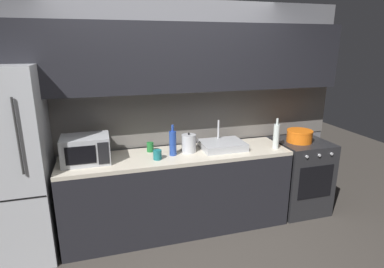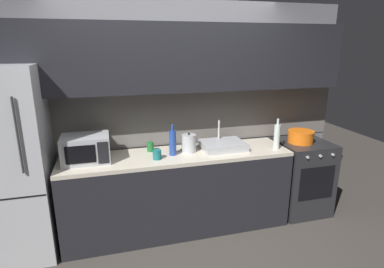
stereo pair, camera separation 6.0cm
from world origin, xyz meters
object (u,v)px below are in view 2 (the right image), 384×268
(mug_green, at_px, (150,147))
(mug_teal, at_px, (157,155))
(kettle, at_px, (189,143))
(wine_bottle_clear, at_px, (277,136))
(oven_range, at_px, (301,176))
(wine_bottle_blue, at_px, (173,143))
(microwave, at_px, (86,149))
(refrigerator, at_px, (11,165))
(cooking_pot, at_px, (301,137))

(mug_green, bearing_deg, mug_teal, -83.35)
(kettle, distance_m, mug_green, 0.43)
(wine_bottle_clear, bearing_deg, oven_range, 15.53)
(wine_bottle_blue, bearing_deg, mug_teal, -155.89)
(microwave, relative_size, kettle, 2.11)
(mug_teal, bearing_deg, wine_bottle_clear, -0.98)
(refrigerator, xyz_separation_m, kettle, (1.75, 0.03, 0.06))
(kettle, relative_size, mug_green, 2.11)
(oven_range, bearing_deg, wine_bottle_blue, -179.19)
(oven_range, distance_m, wine_bottle_clear, 0.76)
(mug_teal, bearing_deg, wine_bottle_blue, 24.11)
(wine_bottle_clear, height_order, cooking_pot, wine_bottle_clear)
(refrigerator, bearing_deg, microwave, 1.55)
(microwave, height_order, kettle, microwave)
(kettle, distance_m, cooking_pot, 1.38)
(wine_bottle_clear, relative_size, mug_teal, 3.48)
(refrigerator, height_order, wine_bottle_blue, refrigerator)
(mug_green, distance_m, cooking_pot, 1.79)
(wine_bottle_clear, bearing_deg, refrigerator, 177.29)
(refrigerator, distance_m, wine_bottle_clear, 2.73)
(wine_bottle_blue, distance_m, mug_green, 0.29)
(oven_range, height_order, cooking_pot, cooking_pot)
(wine_bottle_blue, bearing_deg, oven_range, 0.81)
(wine_bottle_blue, distance_m, wine_bottle_clear, 1.17)
(kettle, height_order, cooking_pot, kettle)
(mug_green, bearing_deg, wine_bottle_clear, -11.76)
(mug_teal, bearing_deg, cooking_pot, 3.47)
(wine_bottle_clear, relative_size, cooking_pot, 1.14)
(kettle, distance_m, mug_teal, 0.40)
(microwave, xyz_separation_m, wine_bottle_clear, (2.04, -0.15, 0.01))
(oven_range, bearing_deg, microwave, 179.55)
(oven_range, distance_m, microwave, 2.57)
(kettle, relative_size, mug_teal, 2.19)
(wine_bottle_blue, height_order, cooking_pot, wine_bottle_blue)
(microwave, distance_m, kettle, 1.07)
(microwave, relative_size, mug_teal, 4.63)
(refrigerator, distance_m, mug_teal, 1.38)
(kettle, xyz_separation_m, wine_bottle_blue, (-0.19, -0.06, 0.04))
(microwave, height_order, wine_bottle_blue, wine_bottle_blue)
(refrigerator, bearing_deg, oven_range, -0.02)
(microwave, height_order, cooking_pot, microwave)
(wine_bottle_blue, bearing_deg, mug_green, 139.35)
(refrigerator, distance_m, microwave, 0.69)
(mug_green, bearing_deg, oven_range, -4.96)
(oven_range, relative_size, cooking_pot, 2.97)
(wine_bottle_blue, relative_size, cooking_pot, 1.09)
(refrigerator, height_order, cooking_pot, refrigerator)
(mug_green, bearing_deg, wine_bottle_blue, -40.65)
(kettle, height_order, mug_teal, kettle)
(kettle, bearing_deg, oven_range, -1.28)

